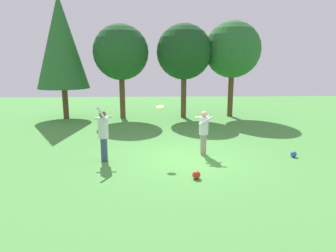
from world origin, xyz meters
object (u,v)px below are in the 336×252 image
person_catcher (204,129)px  ball_blue (294,154)px  tree_far_left (61,42)px  tree_left (121,53)px  tree_center (184,52)px  tree_right (233,50)px  person_thrower (103,131)px  ball_red (196,175)px  frisbee (160,107)px

person_catcher → ball_blue: person_catcher is taller
tree_far_left → tree_left: (3.45, 0.06, -0.58)m
tree_center → tree_far_left: size_ratio=0.78×
person_catcher → tree_right: (2.96, 7.97, 3.16)m
tree_center → person_thrower: bearing=-112.7°
person_thrower → tree_right: size_ratio=0.33×
person_catcher → tree_right: size_ratio=0.28×
ball_red → tree_right: (3.52, 10.29, 4.00)m
person_catcher → frisbee: bearing=0.0°
frisbee → ball_red: size_ratio=1.54×
person_thrower → ball_blue: 6.76m
ball_blue → person_thrower: bearing=-178.5°
person_catcher → tree_center: bearing=-101.6°
tree_right → person_catcher: bearing=-110.4°
person_thrower → ball_blue: (6.69, 0.17, -0.94)m
person_catcher → tree_right: bearing=-122.3°
ball_blue → tree_far_left: tree_far_left is taller
ball_blue → tree_far_left: (-10.44, 7.99, 4.40)m
ball_red → tree_left: size_ratio=0.04×
frisbee → person_thrower: bearing=-171.6°
tree_center → tree_left: tree_center is taller
person_thrower → tree_far_left: size_ratio=0.27×
person_catcher → frisbee: 1.84m
ball_blue → tree_left: (-6.99, 8.05, 3.83)m
tree_right → tree_center: bearing=-174.4°
ball_red → tree_far_left: 12.71m
tree_center → tree_right: 3.02m
person_catcher → ball_red: bearing=64.6°
tree_far_left → tree_left: bearing=0.9°
person_thrower → ball_red: person_thrower is taller
tree_left → ball_red: bearing=-71.9°
person_thrower → ball_red: size_ratio=8.10×
ball_red → ball_blue: ball_red is taller
ball_blue → tree_center: size_ratio=0.04×
frisbee → person_catcher: bearing=11.9°
person_catcher → tree_far_left: (-7.25, 7.55, 3.56)m
tree_far_left → tree_left: 3.50m
ball_red → tree_far_left: bearing=124.2°
frisbee → tree_right: bearing=61.3°
ball_red → tree_far_left: size_ratio=0.03×
person_thrower → person_catcher: bearing=1.6°
person_thrower → person_catcher: person_thrower is taller
person_catcher → tree_far_left: bearing=-58.0°
person_thrower → tree_center: size_ratio=0.34×
frisbee → ball_red: frisbee is taller
ball_red → tree_right: tree_right is taller
frisbee → tree_far_left: bearing=125.7°
tree_center → ball_blue: bearing=-68.3°
frisbee → ball_blue: size_ratio=1.70×
ball_red → person_thrower: bearing=149.9°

